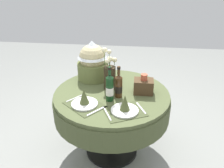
{
  "coord_description": "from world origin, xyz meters",
  "views": [
    {
      "loc": [
        0.24,
        -1.98,
        1.85
      ],
      "look_at": [
        0.0,
        0.03,
        0.83
      ],
      "focal_mm": 36.37,
      "sensor_mm": 36.0,
      "label": 1
    }
  ],
  "objects_px": {
    "wine_bottle_left": "(109,88)",
    "flower_vase": "(110,74)",
    "place_setting_left": "(84,100)",
    "dining_table": "(112,105)",
    "gift_tub_back_left": "(93,60)",
    "woven_basket_side_right": "(143,86)",
    "wine_bottle_centre": "(119,86)",
    "place_setting_right": "(125,107)"
  },
  "relations": [
    {
      "from": "wine_bottle_left",
      "to": "woven_basket_side_right",
      "type": "relative_size",
      "value": 1.69
    },
    {
      "from": "wine_bottle_centre",
      "to": "gift_tub_back_left",
      "type": "height_order",
      "value": "gift_tub_back_left"
    },
    {
      "from": "dining_table",
      "to": "wine_bottle_left",
      "type": "distance_m",
      "value": 0.32
    },
    {
      "from": "woven_basket_side_right",
      "to": "wine_bottle_left",
      "type": "bearing_deg",
      "value": -149.49
    },
    {
      "from": "flower_vase",
      "to": "wine_bottle_centre",
      "type": "xyz_separation_m",
      "value": [
        0.11,
        -0.17,
        -0.04
      ]
    },
    {
      "from": "place_setting_left",
      "to": "wine_bottle_left",
      "type": "height_order",
      "value": "wine_bottle_left"
    },
    {
      "from": "flower_vase",
      "to": "wine_bottle_centre",
      "type": "height_order",
      "value": "flower_vase"
    },
    {
      "from": "place_setting_right",
      "to": "woven_basket_side_right",
      "type": "distance_m",
      "value": 0.4
    },
    {
      "from": "dining_table",
      "to": "wine_bottle_left",
      "type": "relative_size",
      "value": 3.49
    },
    {
      "from": "wine_bottle_centre",
      "to": "gift_tub_back_left",
      "type": "bearing_deg",
      "value": 130.1
    },
    {
      "from": "flower_vase",
      "to": "woven_basket_side_right",
      "type": "bearing_deg",
      "value": -9.28
    },
    {
      "from": "woven_basket_side_right",
      "to": "place_setting_right",
      "type": "bearing_deg",
      "value": -113.68
    },
    {
      "from": "flower_vase",
      "to": "gift_tub_back_left",
      "type": "relative_size",
      "value": 0.94
    },
    {
      "from": "wine_bottle_left",
      "to": "gift_tub_back_left",
      "type": "bearing_deg",
      "value": 118.04
    },
    {
      "from": "wine_bottle_left",
      "to": "woven_basket_side_right",
      "type": "distance_m",
      "value": 0.37
    },
    {
      "from": "wine_bottle_left",
      "to": "wine_bottle_centre",
      "type": "xyz_separation_m",
      "value": [
        0.08,
        0.08,
        -0.01
      ]
    },
    {
      "from": "place_setting_right",
      "to": "wine_bottle_centre",
      "type": "relative_size",
      "value": 1.34
    },
    {
      "from": "dining_table",
      "to": "flower_vase",
      "type": "xyz_separation_m",
      "value": [
        -0.03,
        0.09,
        0.31
      ]
    },
    {
      "from": "wine_bottle_centre",
      "to": "woven_basket_side_right",
      "type": "distance_m",
      "value": 0.27
    },
    {
      "from": "flower_vase",
      "to": "wine_bottle_centre",
      "type": "bearing_deg",
      "value": -57.29
    },
    {
      "from": "flower_vase",
      "to": "wine_bottle_left",
      "type": "height_order",
      "value": "flower_vase"
    },
    {
      "from": "place_setting_right",
      "to": "wine_bottle_left",
      "type": "relative_size",
      "value": 1.24
    },
    {
      "from": "wine_bottle_left",
      "to": "wine_bottle_centre",
      "type": "distance_m",
      "value": 0.11
    },
    {
      "from": "gift_tub_back_left",
      "to": "place_setting_left",
      "type": "bearing_deg",
      "value": -86.99
    },
    {
      "from": "place_setting_left",
      "to": "place_setting_right",
      "type": "relative_size",
      "value": 1.02
    },
    {
      "from": "dining_table",
      "to": "place_setting_right",
      "type": "xyz_separation_m",
      "value": [
        0.15,
        -0.33,
        0.2
      ]
    },
    {
      "from": "place_setting_right",
      "to": "wine_bottle_centre",
      "type": "height_order",
      "value": "wine_bottle_centre"
    },
    {
      "from": "place_setting_right",
      "to": "woven_basket_side_right",
      "type": "bearing_deg",
      "value": 66.32
    },
    {
      "from": "place_setting_left",
      "to": "woven_basket_side_right",
      "type": "bearing_deg",
      "value": 29.4
    },
    {
      "from": "dining_table",
      "to": "place_setting_left",
      "type": "bearing_deg",
      "value": -129.47
    },
    {
      "from": "flower_vase",
      "to": "woven_basket_side_right",
      "type": "xyz_separation_m",
      "value": [
        0.34,
        -0.06,
        -0.08
      ]
    },
    {
      "from": "wine_bottle_centre",
      "to": "dining_table",
      "type": "bearing_deg",
      "value": 134.75
    },
    {
      "from": "gift_tub_back_left",
      "to": "woven_basket_side_right",
      "type": "distance_m",
      "value": 0.64
    },
    {
      "from": "dining_table",
      "to": "wine_bottle_centre",
      "type": "height_order",
      "value": "wine_bottle_centre"
    },
    {
      "from": "place_setting_left",
      "to": "wine_bottle_left",
      "type": "bearing_deg",
      "value": 27.73
    },
    {
      "from": "place_setting_left",
      "to": "gift_tub_back_left",
      "type": "distance_m",
      "value": 0.6
    },
    {
      "from": "place_setting_left",
      "to": "wine_bottle_centre",
      "type": "bearing_deg",
      "value": 32.82
    },
    {
      "from": "dining_table",
      "to": "woven_basket_side_right",
      "type": "bearing_deg",
      "value": 6.41
    },
    {
      "from": "place_setting_left",
      "to": "wine_bottle_centre",
      "type": "distance_m",
      "value": 0.35
    },
    {
      "from": "wine_bottle_left",
      "to": "flower_vase",
      "type": "bearing_deg",
      "value": 96.89
    },
    {
      "from": "place_setting_left",
      "to": "wine_bottle_centre",
      "type": "xyz_separation_m",
      "value": [
        0.29,
        0.19,
        0.07
      ]
    },
    {
      "from": "wine_bottle_centre",
      "to": "woven_basket_side_right",
      "type": "relative_size",
      "value": 1.57
    }
  ]
}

